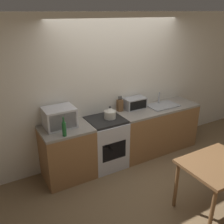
{
  "coord_description": "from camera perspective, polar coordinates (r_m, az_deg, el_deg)",
  "views": [
    {
      "loc": [
        -2.25,
        -2.54,
        2.61
      ],
      "look_at": [
        -0.35,
        0.78,
        1.05
      ],
      "focal_mm": 40.0,
      "sensor_mm": 36.0,
      "label": 1
    }
  ],
  "objects": [
    {
      "name": "sink_basin",
      "position": [
        4.92,
        11.51,
        1.54
      ],
      "size": [
        0.58,
        0.37,
        0.24
      ],
      "color": "#999BA0",
      "rests_on": "counter_right_run"
    },
    {
      "name": "wall_back",
      "position": [
        4.58,
        1.06,
        5.53
      ],
      "size": [
        10.0,
        0.06,
        2.6
      ],
      "color": "silver",
      "rests_on": "ground_plane"
    },
    {
      "name": "stove_range",
      "position": [
        4.44,
        -1.46,
        -6.97
      ],
      "size": [
        0.62,
        0.62,
        0.9
      ],
      "color": "silver",
      "rests_on": "ground_plane"
    },
    {
      "name": "microwave",
      "position": [
        3.99,
        -11.93,
        -1.22
      ],
      "size": [
        0.48,
        0.38,
        0.32
      ],
      "color": "silver",
      "rests_on": "counter_left_run"
    },
    {
      "name": "counter_right_run",
      "position": [
        5.01,
        10.01,
        -3.71
      ],
      "size": [
        1.64,
        0.62,
        0.9
      ],
      "color": "olive",
      "rests_on": "ground_plane"
    },
    {
      "name": "kettle",
      "position": [
        4.24,
        -0.46,
        -0.25
      ],
      "size": [
        0.2,
        0.2,
        0.22
      ],
      "color": "beige",
      "rests_on": "stove_range"
    },
    {
      "name": "bottle",
      "position": [
        3.7,
        -10.89,
        -3.77
      ],
      "size": [
        0.06,
        0.06,
        0.3
      ],
      "color": "#1E662D",
      "rests_on": "counter_left_run"
    },
    {
      "name": "toaster_oven",
      "position": [
        4.68,
        5.23,
        2.02
      ],
      "size": [
        0.42,
        0.24,
        0.21
      ],
      "color": "#999BA0",
      "rests_on": "counter_right_run"
    },
    {
      "name": "counter_left_run",
      "position": [
        4.2,
        -10.14,
        -9.17
      ],
      "size": [
        0.8,
        0.62,
        0.9
      ],
      "color": "olive",
      "rests_on": "ground_plane"
    },
    {
      "name": "dining_table",
      "position": [
        3.65,
        22.87,
        -12.04
      ],
      "size": [
        0.91,
        0.72,
        0.76
      ],
      "color": "brown",
      "rests_on": "ground_plane"
    },
    {
      "name": "knife_block",
      "position": [
        4.55,
        1.81,
        1.56
      ],
      "size": [
        0.1,
        0.09,
        0.28
      ],
      "color": "brown",
      "rests_on": "counter_right_run"
    },
    {
      "name": "ground_plane",
      "position": [
        4.28,
        9.67,
        -15.78
      ],
      "size": [
        16.0,
        16.0,
        0.0
      ],
      "primitive_type": "plane",
      "color": "brown"
    }
  ]
}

